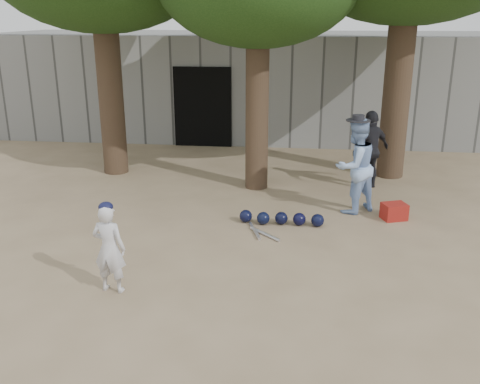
# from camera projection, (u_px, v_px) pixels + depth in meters

# --- Properties ---
(ground) EXTENTS (70.00, 70.00, 0.00)m
(ground) POSITION_uv_depth(u_px,v_px,m) (191.00, 275.00, 7.70)
(ground) COLOR #937C5E
(ground) RESTS_ON ground
(boy_player) EXTENTS (0.48, 0.35, 1.24)m
(boy_player) POSITION_uv_depth(u_px,v_px,m) (109.00, 249.00, 7.08)
(boy_player) COLOR silver
(boy_player) RESTS_ON ground
(spectator_blue) EXTENTS (1.10, 1.06, 1.78)m
(spectator_blue) POSITION_uv_depth(u_px,v_px,m) (355.00, 166.00, 9.89)
(spectator_blue) COLOR #97B8EA
(spectator_blue) RESTS_ON ground
(spectator_dark) EXTENTS (1.02, 0.93, 1.67)m
(spectator_dark) POSITION_uv_depth(u_px,v_px,m) (370.00, 150.00, 11.30)
(spectator_dark) COLOR black
(spectator_dark) RESTS_ON ground
(red_bag) EXTENTS (0.50, 0.44, 0.30)m
(red_bag) POSITION_uv_depth(u_px,v_px,m) (394.00, 211.00, 9.74)
(red_bag) COLOR #A2151B
(red_bag) RESTS_ON ground
(back_building) EXTENTS (16.00, 5.24, 3.00)m
(back_building) POSITION_uv_depth(u_px,v_px,m) (254.00, 82.00, 16.96)
(back_building) COLOR gray
(back_building) RESTS_ON ground
(helmet_row) EXTENTS (1.51, 0.30, 0.23)m
(helmet_row) POSITION_uv_depth(u_px,v_px,m) (281.00, 218.00, 9.50)
(helmet_row) COLOR black
(helmet_row) RESTS_ON ground
(bat_pile) EXTENTS (0.59, 0.74, 0.06)m
(bat_pile) POSITION_uv_depth(u_px,v_px,m) (260.00, 232.00, 9.12)
(bat_pile) COLOR silver
(bat_pile) RESTS_ON ground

